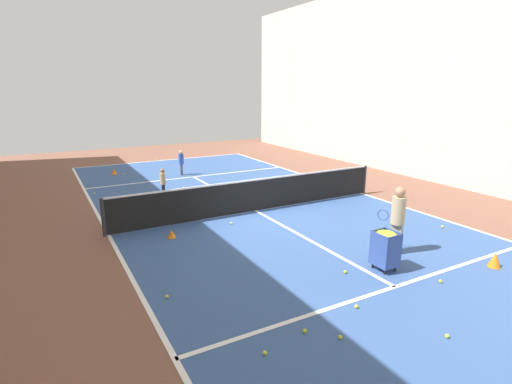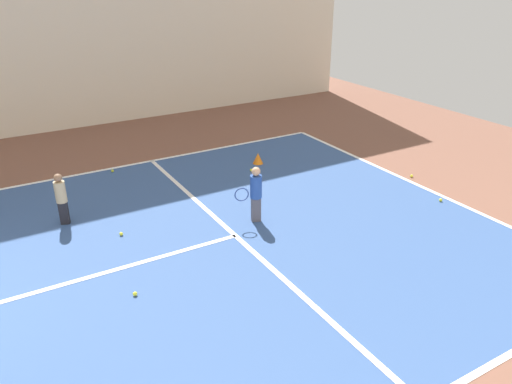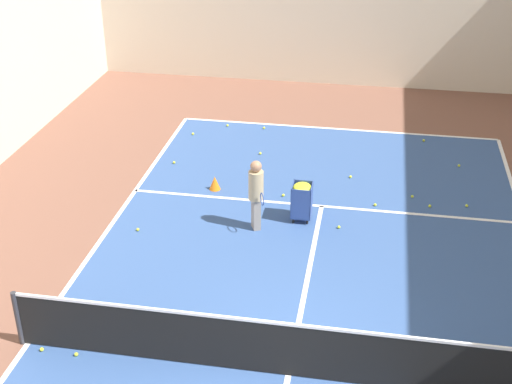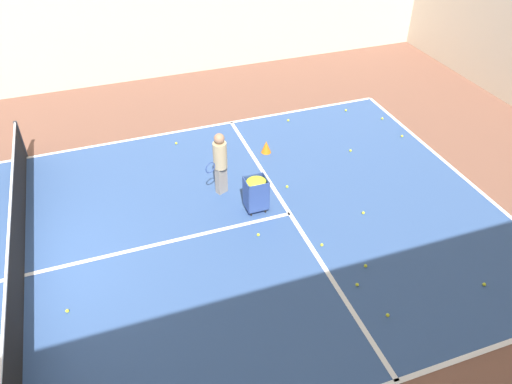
{
  "view_description": "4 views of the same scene",
  "coord_description": "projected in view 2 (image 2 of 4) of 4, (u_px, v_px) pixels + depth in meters",
  "views": [
    {
      "loc": [
        6.0,
        10.9,
        3.93
      ],
      "look_at": [
        0.0,
        0.0,
        0.65
      ],
      "focal_mm": 28.0,
      "sensor_mm": 36.0,
      "label": 1
    },
    {
      "loc": [
        -7.27,
        -2.03,
        4.64
      ],
      "look_at": [
        0.33,
        -6.49,
        0.63
      ],
      "focal_mm": 35.0,
      "sensor_mm": 36.0,
      "label": 2
    },
    {
      "loc": [
        1.04,
        -8.93,
        8.16
      ],
      "look_at": [
        -1.35,
        4.59,
        0.91
      ],
      "focal_mm": 50.0,
      "sensor_mm": 36.0,
      "label": 3
    },
    {
      "loc": [
        8.19,
        2.09,
        7.48
      ],
      "look_at": [
        -0.4,
        5.15,
        0.53
      ],
      "focal_mm": 35.0,
      "sensor_mm": 36.0,
      "label": 4
    }
  ],
  "objects": [
    {
      "name": "player_near_baseline",
      "position": [
        255.0,
        191.0,
        9.67
      ],
      "size": [
        0.29,
        0.58,
        1.15
      ],
      "rotation": [
        0.0,
        0.0,
        1.27
      ],
      "color": "#4C4C56",
      "rests_on": "ground"
    },
    {
      "name": "tennis_ball_16",
      "position": [
        441.0,
        200.0,
        10.74
      ],
      "size": [
        0.07,
        0.07,
        0.07
      ],
      "primitive_type": "sphere",
      "color": "yellow",
      "rests_on": "ground"
    },
    {
      "name": "line_service_near",
      "position": [
        235.0,
        236.0,
        9.39
      ],
      "size": [
        9.19,
        0.1,
        0.0
      ],
      "primitive_type": "cube",
      "color": "white",
      "rests_on": "ground"
    },
    {
      "name": "child_midcourt",
      "position": [
        61.0,
        196.0,
        9.59
      ],
      "size": [
        0.28,
        0.28,
        1.06
      ],
      "rotation": [
        0.0,
        0.0,
        1.16
      ],
      "color": "black",
      "rests_on": "ground"
    },
    {
      "name": "tennis_ball_22",
      "position": [
        59.0,
        202.0,
        10.65
      ],
      "size": [
        0.07,
        0.07,
        0.07
      ],
      "primitive_type": "sphere",
      "color": "yellow",
      "rests_on": "ground"
    },
    {
      "name": "tennis_ball_11",
      "position": [
        113.0,
        171.0,
        12.27
      ],
      "size": [
        0.07,
        0.07,
        0.07
      ],
      "primitive_type": "sphere",
      "color": "yellow",
      "rests_on": "ground"
    },
    {
      "name": "tennis_ball_1",
      "position": [
        135.0,
        294.0,
        7.67
      ],
      "size": [
        0.07,
        0.07,
        0.07
      ],
      "primitive_type": "sphere",
      "color": "yellow",
      "rests_on": "ground"
    },
    {
      "name": "tennis_ball_25",
      "position": [
        121.0,
        234.0,
        9.38
      ],
      "size": [
        0.07,
        0.07,
        0.07
      ],
      "primitive_type": "sphere",
      "color": "yellow",
      "rests_on": "ground"
    },
    {
      "name": "tennis_ball_21",
      "position": [
        412.0,
        176.0,
        11.98
      ],
      "size": [
        0.07,
        0.07,
        0.07
      ],
      "primitive_type": "sphere",
      "color": "yellow",
      "rests_on": "ground"
    },
    {
      "name": "training_cone_0",
      "position": [
        258.0,
        158.0,
        12.77
      ],
      "size": [
        0.26,
        0.26,
        0.28
      ],
      "primitive_type": "cone",
      "color": "orange",
      "rests_on": "ground"
    },
    {
      "name": "line_baseline_near",
      "position": [
        416.0,
        184.0,
        11.59
      ],
      "size": [
        9.19,
        0.1,
        0.0
      ],
      "primitive_type": "cube",
      "color": "white",
      "rests_on": "ground"
    },
    {
      "name": "tennis_ball_5",
      "position": [
        251.0,
        170.0,
        12.32
      ],
      "size": [
        0.07,
        0.07,
        0.07
      ],
      "primitive_type": "sphere",
      "color": "yellow",
      "rests_on": "ground"
    }
  ]
}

